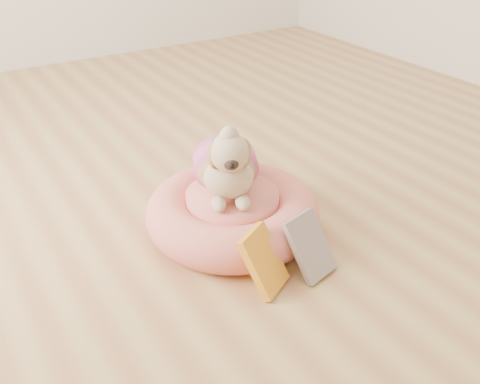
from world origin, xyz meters
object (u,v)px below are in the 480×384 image
dog (226,152)px  book_white (310,246)px  pet_bed (233,213)px  book_yellow (264,261)px

dog → book_white: 0.43m
pet_bed → book_white: (0.09, -0.32, 0.02)m
dog → book_yellow: 0.41m
dog → book_white: dog is taller
pet_bed → book_yellow: 0.32m
pet_bed → book_yellow: (-0.08, -0.31, 0.02)m
dog → book_yellow: size_ratio=1.93×
book_white → dog: bearing=91.0°
dog → book_white: size_ratio=1.87×
pet_bed → book_white: 0.34m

